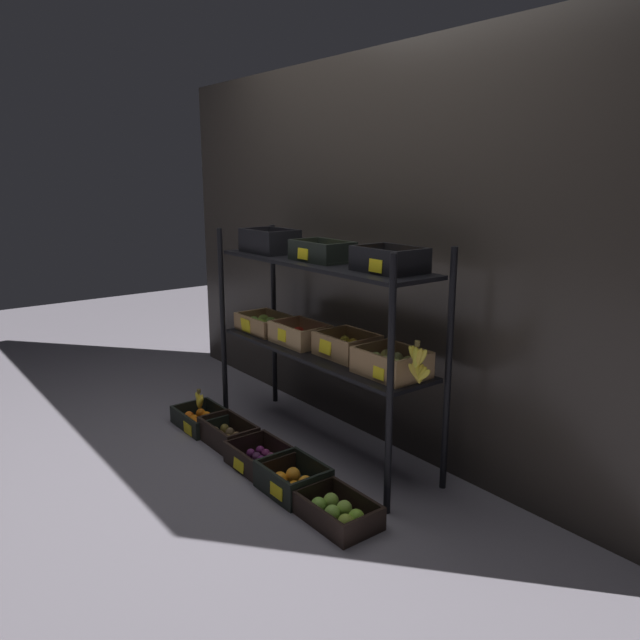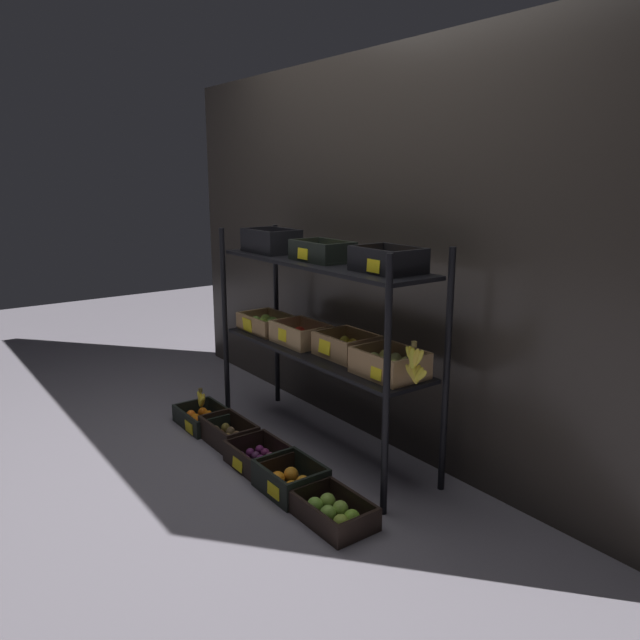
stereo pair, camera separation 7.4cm
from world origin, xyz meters
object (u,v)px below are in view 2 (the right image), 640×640
Objects in this scene: crate_ground_apple_green at (334,512)px; crate_ground_tangerine at (204,419)px; crate_ground_orange at (291,481)px; crate_ground_plum at (260,459)px; crate_ground_kiwi at (229,435)px; display_rack at (323,311)px; banana_bunch_loose at (201,399)px.

crate_ground_tangerine is at bearing 179.57° from crate_ground_apple_green.
crate_ground_plum is at bearing 177.66° from crate_ground_orange.
crate_ground_plum is at bearing -0.15° from crate_ground_kiwi.
display_rack is 1.02m from banana_bunch_loose.
crate_ground_apple_green is at bearing -0.43° from crate_ground_tangerine.
crate_ground_plum reaches higher than crate_ground_apple_green.
crate_ground_apple_green is at bearing -0.81° from crate_ground_plum.
banana_bunch_loose is at bearing 179.83° from crate_ground_plum.
banana_bunch_loose reaches higher than crate_ground_plum.
crate_ground_kiwi is at bearing -0.18° from banana_bunch_loose.
crate_ground_plum is 0.31m from crate_ground_orange.
crate_ground_plum reaches higher than crate_ground_tangerine.
crate_ground_kiwi is 1.03× the size of crate_ground_plum.
banana_bunch_loose is (-0.70, 0.00, 0.12)m from crate_ground_plum.
crate_ground_orange is 0.34m from crate_ground_apple_green.
crate_ground_orange is at bearing -0.83° from banana_bunch_loose.
crate_ground_kiwi is at bearing 179.85° from crate_ground_plum.
display_rack is 0.85m from crate_ground_plum.
crate_ground_apple_green is 2.64× the size of banana_bunch_loose.
crate_ground_kiwi is at bearing -130.98° from display_rack.
crate_ground_plum is at bearing 179.19° from crate_ground_apple_green.
crate_ground_orange reaches higher than crate_ground_apple_green.
crate_ground_tangerine is 1.32m from crate_ground_apple_green.
display_rack is 4.53× the size of crate_ground_tangerine.
banana_bunch_loose is at bearing -149.96° from display_rack.
display_rack reaches higher than banana_bunch_loose.
banana_bunch_loose is (-1.34, 0.01, 0.12)m from crate_ground_apple_green.
banana_bunch_loose is at bearing 179.17° from crate_ground_orange.
crate_ground_orange is 1.01m from banana_bunch_loose.
display_rack is at bearing 125.77° from crate_ground_orange.
crate_ground_plum is (0.67, -0.00, 0.00)m from crate_ground_tangerine.
crate_ground_plum is 1.08× the size of crate_ground_orange.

